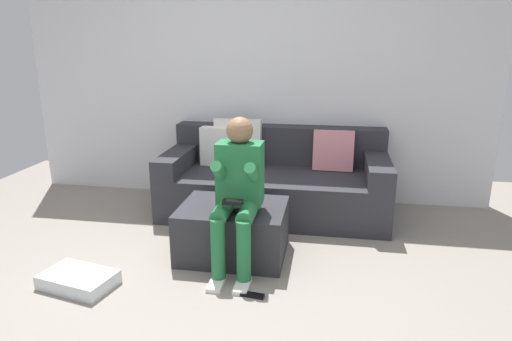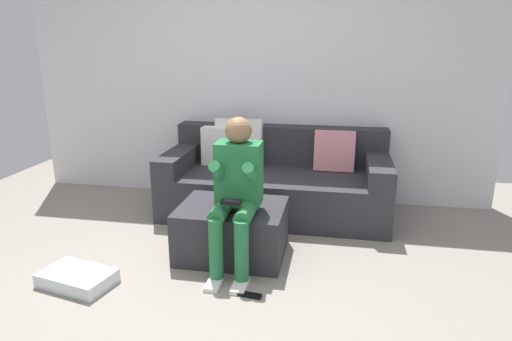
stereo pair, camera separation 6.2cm
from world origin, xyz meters
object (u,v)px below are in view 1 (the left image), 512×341
couch_sectional (274,181)px  person_seated (238,187)px  remote_near_ottoman (252,295)px  ottoman (233,231)px  storage_bin (78,280)px

couch_sectional → person_seated: size_ratio=1.91×
person_seated → remote_near_ottoman: 0.76m
couch_sectional → ottoman: bearing=-100.9°
storage_bin → remote_near_ottoman: (1.21, 0.07, -0.04)m
couch_sectional → remote_near_ottoman: (0.06, -1.59, -0.30)m
storage_bin → ottoman: bearing=34.4°
storage_bin → remote_near_ottoman: storage_bin is taller
person_seated → couch_sectional: bearing=84.3°
person_seated → remote_near_ottoman: (0.18, -0.41, -0.61)m
storage_bin → person_seated: bearing=25.1°
couch_sectional → person_seated: (-0.12, -1.18, 0.31)m
couch_sectional → storage_bin: (-1.14, -1.66, -0.26)m
ottoman → remote_near_ottoman: 0.66m
storage_bin → remote_near_ottoman: 1.21m
person_seated → ottoman: bearing=114.4°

